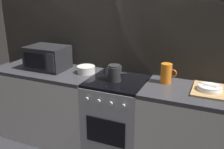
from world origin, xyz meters
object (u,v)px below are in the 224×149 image
(microwave, at_px, (48,58))
(pitcher, at_px, (166,73))
(kettle, at_px, (114,73))
(stove_unit, at_px, (117,118))
(mixing_bowl, at_px, (86,69))
(dish_pile, at_px, (209,89))

(microwave, bearing_deg, pitcher, 3.77)
(microwave, bearing_deg, kettle, -3.65)
(stove_unit, height_order, microwave, microwave)
(mixing_bowl, relative_size, pitcher, 1.00)
(stove_unit, distance_m, kettle, 0.53)
(pitcher, relative_size, dish_pile, 0.50)
(stove_unit, height_order, kettle, kettle)
(stove_unit, bearing_deg, pitcher, 13.91)
(microwave, relative_size, dish_pile, 1.15)
(kettle, xyz_separation_m, pitcher, (0.50, 0.15, 0.02))
(pitcher, bearing_deg, microwave, -176.23)
(stove_unit, distance_m, microwave, 1.07)
(stove_unit, relative_size, pitcher, 4.50)
(pitcher, height_order, dish_pile, pitcher)
(stove_unit, height_order, pitcher, pitcher)
(mixing_bowl, height_order, pitcher, pitcher)
(kettle, bearing_deg, mixing_bowl, 165.98)
(stove_unit, height_order, mixing_bowl, mixing_bowl)
(stove_unit, distance_m, dish_pile, 1.02)
(mixing_bowl, bearing_deg, microwave, -175.16)
(pitcher, bearing_deg, dish_pile, -9.11)
(stove_unit, relative_size, dish_pile, 2.25)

